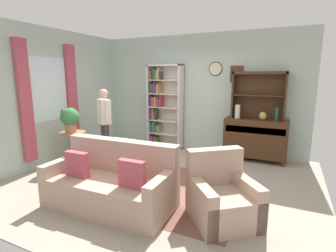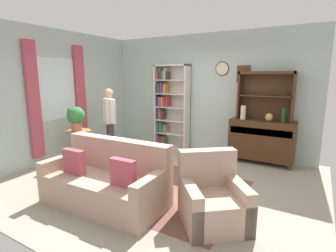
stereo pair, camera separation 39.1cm
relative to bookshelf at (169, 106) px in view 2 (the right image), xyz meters
name	(u,v)px [view 2 (the right image)]	position (x,y,z in m)	size (l,w,h in m)	color
ground_plane	(158,179)	(0.90, -1.94, -1.08)	(5.40, 4.60, 0.02)	#9E9384
wall_back	(205,94)	(0.91, 0.19, 0.33)	(5.00, 0.09, 2.80)	#ADC1B7
wall_left	(60,96)	(-1.62, -1.95, 0.33)	(0.16, 4.20, 2.80)	#ADC1B7
area_rug	(158,187)	(1.10, -2.24, -1.07)	(2.65, 2.10, 0.01)	brown
bookshelf	(169,106)	(0.00, 0.00, 0.00)	(0.90, 0.30, 2.10)	silver
sideboard	(261,140)	(2.31, -0.08, -0.56)	(1.30, 0.45, 0.92)	#422816
sideboard_hutch	(266,89)	(2.31, 0.03, 0.49)	(1.10, 0.26, 1.00)	#422816
vase_tall	(243,112)	(1.92, -0.16, 0.00)	(0.11, 0.11, 0.30)	beige
vase_round	(269,117)	(2.44, -0.15, -0.06)	(0.15, 0.15, 0.17)	tan
bottle_wine	(283,115)	(2.70, -0.17, 0.00)	(0.07, 0.07, 0.29)	#194223
couch_floral	(107,182)	(0.74, -3.04, -0.76)	(1.82, 0.90, 0.90)	tan
armchair_floral	(212,201)	(2.25, -2.76, -0.78)	(1.07, 1.08, 0.88)	tan
plant_stand	(79,142)	(-1.08, -1.96, -0.65)	(0.52, 0.52, 0.69)	#997047
potted_plant_large	(76,117)	(-1.08, -2.01, -0.08)	(0.37, 0.37, 0.51)	#AD6B4C
potted_plant_small	(72,160)	(-0.90, -2.32, -0.91)	(0.19, 0.19, 0.27)	beige
person_reading	(110,119)	(-0.62, -1.49, -0.16)	(0.48, 0.35, 1.56)	#38333D
coffee_table	(142,164)	(0.78, -2.24, -0.72)	(0.80, 0.50, 0.42)	#422816
book_stack	(143,158)	(0.80, -2.22, -0.61)	(0.19, 0.14, 0.07)	#723F7F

